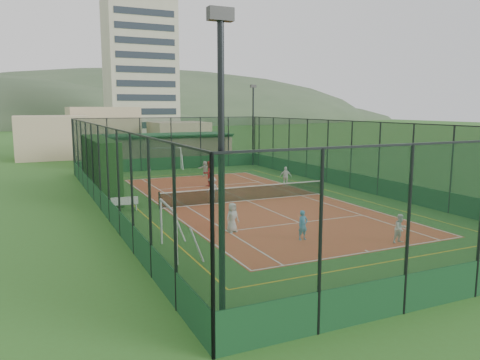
# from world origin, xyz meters

# --- Properties ---
(ground) EXTENTS (300.00, 300.00, 0.00)m
(ground) POSITION_xyz_m (0.00, 0.00, 0.00)
(ground) COLOR #2F5E20
(ground) RESTS_ON ground
(court_slab) EXTENTS (11.17, 23.97, 0.01)m
(court_slab) POSITION_xyz_m (0.00, 0.00, 0.01)
(court_slab) COLOR #AB4226
(court_slab) RESTS_ON ground
(tennis_net) EXTENTS (11.67, 0.12, 1.06)m
(tennis_net) POSITION_xyz_m (0.00, 0.00, 0.53)
(tennis_net) COLOR black
(tennis_net) RESTS_ON ground
(perimeter_fence) EXTENTS (18.12, 34.12, 5.00)m
(perimeter_fence) POSITION_xyz_m (0.00, 0.00, 2.50)
(perimeter_fence) COLOR black
(perimeter_fence) RESTS_ON ground
(floodlight_sw) EXTENTS (0.60, 0.26, 8.25)m
(floodlight_sw) POSITION_xyz_m (-8.60, -16.60, 4.12)
(floodlight_sw) COLOR black
(floodlight_sw) RESTS_ON ground
(floodlight_ne) EXTENTS (0.60, 0.26, 8.25)m
(floodlight_ne) POSITION_xyz_m (8.60, 16.60, 4.12)
(floodlight_ne) COLOR black
(floodlight_ne) RESTS_ON ground
(clubhouse) EXTENTS (15.20, 7.20, 3.15)m
(clubhouse) POSITION_xyz_m (0.00, 22.00, 1.57)
(clubhouse) COLOR tan
(clubhouse) RESTS_ON ground
(apartment_tower) EXTENTS (15.00, 12.00, 30.00)m
(apartment_tower) POSITION_xyz_m (12.00, 82.00, 15.00)
(apartment_tower) COLOR beige
(apartment_tower) RESTS_ON ground
(distant_hills) EXTENTS (200.00, 60.00, 24.00)m
(distant_hills) POSITION_xyz_m (0.00, 150.00, 0.00)
(distant_hills) COLOR #384C33
(distant_hills) RESTS_ON ground
(hedge_left) EXTENTS (1.35, 8.98, 3.93)m
(hedge_left) POSITION_xyz_m (-8.30, 5.67, 1.96)
(hedge_left) COLOR black
(hedge_left) RESTS_ON ground
(white_bench) EXTENTS (1.59, 0.56, 0.88)m
(white_bench) POSITION_xyz_m (-7.80, 0.35, 0.44)
(white_bench) COLOR white
(white_bench) RESTS_ON ground
(futsal_goal_near) EXTENTS (3.18, 1.13, 2.01)m
(futsal_goal_near) POSITION_xyz_m (-7.69, -8.57, 1.01)
(futsal_goal_near) COLOR white
(futsal_goal_near) RESTS_ON ground
(futsal_goal_far) EXTENTS (3.33, 1.33, 2.09)m
(futsal_goal_far) POSITION_xyz_m (-0.63, 17.20, 1.05)
(futsal_goal_far) COLOR white
(futsal_goal_far) RESTS_ON ground
(child_near_left) EXTENTS (0.79, 0.61, 1.44)m
(child_near_left) POSITION_xyz_m (-3.94, -6.61, 0.73)
(child_near_left) COLOR silver
(child_near_left) RESTS_ON court_slab
(child_near_mid) EXTENTS (0.52, 0.36, 1.36)m
(child_near_mid) POSITION_xyz_m (-1.54, -9.16, 0.69)
(child_near_mid) COLOR #438DC0
(child_near_mid) RESTS_ON court_slab
(child_near_right) EXTENTS (0.64, 0.50, 1.31)m
(child_near_right) POSITION_xyz_m (2.13, -11.41, 0.67)
(child_near_right) COLOR white
(child_near_right) RESTS_ON court_slab
(child_far_left) EXTENTS (1.12, 0.92, 1.51)m
(child_far_left) POSITION_xyz_m (-1.93, 1.20, 0.77)
(child_far_left) COLOR silver
(child_far_left) RESTS_ON court_slab
(child_far_right) EXTENTS (0.98, 0.74, 1.55)m
(child_far_right) POSITION_xyz_m (4.97, 3.59, 0.78)
(child_far_right) COLOR white
(child_far_right) RESTS_ON court_slab
(child_far_back) EXTENTS (1.28, 0.46, 1.36)m
(child_far_back) POSITION_xyz_m (1.27, 11.18, 0.69)
(child_far_back) COLOR silver
(child_far_back) RESTS_ON court_slab
(coach) EXTENTS (1.04, 0.88, 1.92)m
(coach) POSITION_xyz_m (-0.20, 6.36, 0.97)
(coach) COLOR #AC1220
(coach) RESTS_ON court_slab
(tennis_balls) EXTENTS (5.06, 0.37, 0.07)m
(tennis_balls) POSITION_xyz_m (0.48, 1.72, 0.04)
(tennis_balls) COLOR #CCE033
(tennis_balls) RESTS_ON court_slab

